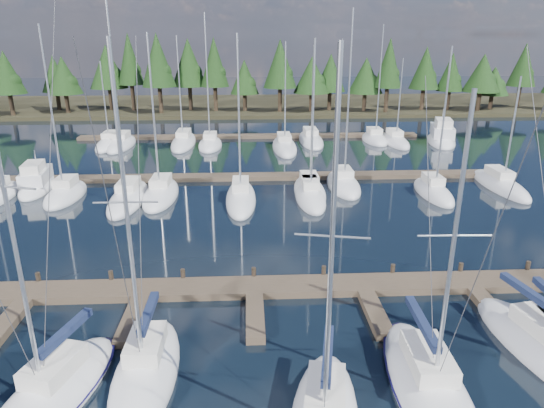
{
  "coord_description": "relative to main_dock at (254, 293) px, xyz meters",
  "views": [
    {
      "loc": [
        -0.2,
        -5.67,
        13.37
      ],
      "look_at": [
        1.19,
        22.0,
        3.65
      ],
      "focal_mm": 32.0,
      "sensor_mm": 36.0,
      "label": 1
    }
  ],
  "objects": [
    {
      "name": "ground",
      "position": [
        0.0,
        12.64,
        -0.2
      ],
      "size": [
        260.0,
        260.0,
        0.0
      ],
      "primitive_type": "plane",
      "color": "black",
      "rests_on": "ground"
    },
    {
      "name": "far_shore",
      "position": [
        0.0,
        72.64,
        0.1
      ],
      "size": [
        220.0,
        30.0,
        0.6
      ],
      "primitive_type": "cube",
      "color": "#2C2818",
      "rests_on": "ground"
    },
    {
      "name": "main_dock",
      "position": [
        0.0,
        0.0,
        0.0
      ],
      "size": [
        44.0,
        6.13,
        0.9
      ],
      "color": "#4F4131",
      "rests_on": "ground"
    },
    {
      "name": "back_docks",
      "position": [
        0.0,
        32.23,
        -0.0
      ],
      "size": [
        50.0,
        21.8,
        0.4
      ],
      "color": "#4F4131",
      "rests_on": "ground"
    },
    {
      "name": "front_sailboat_1",
      "position": [
        -7.9,
        -7.48,
        0.11
      ],
      "size": [
        4.88,
        8.39,
        15.97
      ],
      "color": "silver",
      "rests_on": "ground"
    },
    {
      "name": "front_sailboat_2",
      "position": [
        -4.55,
        -6.26,
        0.1
      ],
      "size": [
        2.58,
        7.48,
        14.13
      ],
      "color": "silver",
      "rests_on": "ground"
    },
    {
      "name": "front_sailboat_4",
      "position": [
        6.74,
        -7.8,
        0.07
      ],
      "size": [
        3.24,
        9.48,
        12.63
      ],
      "color": "silver",
      "rests_on": "ground"
    },
    {
      "name": "back_sailboat_rows",
      "position": [
        -0.22,
        27.68,
        0.06
      ],
      "size": [
        47.49,
        33.76,
        16.62
      ],
      "color": "silver",
      "rests_on": "ground"
    },
    {
      "name": "motor_yacht_left",
      "position": [
        -19.63,
        20.53,
        0.25
      ],
      "size": [
        3.97,
        8.52,
        4.09
      ],
      "color": "silver",
      "rests_on": "ground"
    },
    {
      "name": "motor_yacht_right",
      "position": [
        25.13,
        38.54,
        0.35
      ],
      "size": [
        5.91,
        10.74,
        5.12
      ],
      "color": "silver",
      "rests_on": "ground"
    },
    {
      "name": "tree_line",
      "position": [
        -1.23,
        62.86,
        7.13
      ],
      "size": [
        187.11,
        11.95,
        13.14
      ],
      "color": "black",
      "rests_on": "far_shore"
    }
  ]
}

